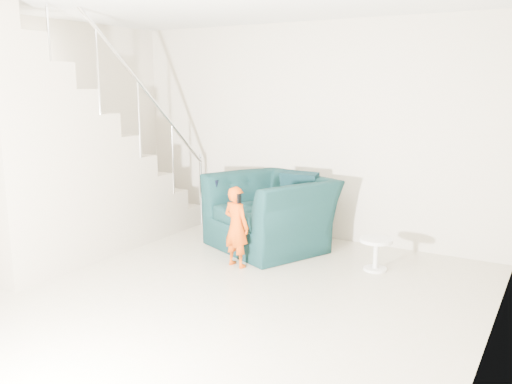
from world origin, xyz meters
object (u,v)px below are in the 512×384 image
toddler (236,227)px  side_table (376,249)px  staircase (62,174)px  armchair (270,212)px

toddler → side_table: (1.35, 0.63, -0.21)m
side_table → staircase: 3.56m
armchair → side_table: armchair is taller
armchair → side_table: (1.37, -0.16, -0.20)m
side_table → staircase: size_ratio=0.10×
side_table → staircase: staircase is taller
side_table → staircase: (-3.24, -1.30, 0.71)m
armchair → side_table: 1.39m
armchair → side_table: size_ratio=3.82×
toddler → staircase: size_ratio=0.24×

